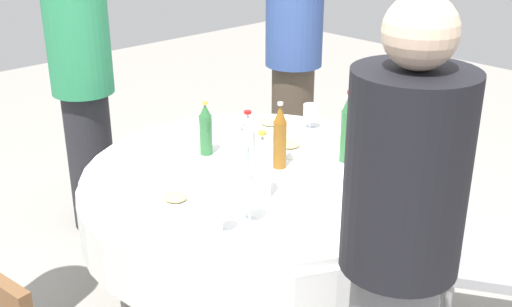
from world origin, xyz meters
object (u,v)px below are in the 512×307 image
at_px(bottle_brown_north, 359,174).
at_px(wine_glass_far, 221,205).
at_px(plate_rear, 270,125).
at_px(dining_table, 256,200).
at_px(person_north, 397,266).
at_px(bottle_amber_inner, 280,138).
at_px(bottle_green_far, 348,129).
at_px(plate_left, 175,200).
at_px(chair_far, 476,245).
at_px(wine_glass_right, 310,111).
at_px(plate_front, 288,147).
at_px(person_near, 293,67).
at_px(bottle_green_west, 206,130).
at_px(bottle_clear_near, 262,167).
at_px(bottle_clear_right, 248,142).
at_px(wine_glass_north, 250,194).
at_px(person_west, 83,87).
at_px(bottle_clear_outer, 242,158).

distance_m(bottle_brown_north, wine_glass_far, 0.57).
distance_m(bottle_brown_north, plate_rear, 0.91).
height_order(dining_table, person_north, person_north).
xyz_separation_m(bottle_amber_inner, wine_glass_far, (0.26, -0.56, -0.03)).
height_order(bottle_green_far, wine_glass_far, bottle_green_far).
relative_size(plate_left, chair_far, 0.26).
bearing_deg(wine_glass_right, bottle_green_far, -25.75).
bearing_deg(plate_front, person_near, 132.16).
bearing_deg(plate_rear, person_near, 124.19).
height_order(bottle_green_west, bottle_clear_near, bottle_clear_near).
relative_size(bottle_clear_right, bottle_green_far, 0.81).
relative_size(wine_glass_far, person_north, 0.09).
relative_size(bottle_clear_near, person_north, 0.17).
bearing_deg(plate_left, wine_glass_right, 101.09).
xyz_separation_m(bottle_green_west, person_north, (1.26, -0.31, 0.01)).
height_order(bottle_green_far, plate_left, bottle_green_far).
bearing_deg(plate_front, wine_glass_north, -57.27).
bearing_deg(bottle_clear_right, bottle_clear_near, -31.01).
xyz_separation_m(person_north, chair_far, (-0.16, 0.84, -0.34)).
xyz_separation_m(bottle_amber_inner, person_near, (-0.79, 0.91, -0.01)).
relative_size(bottle_green_west, chair_far, 0.29).
xyz_separation_m(plate_left, person_west, (-1.29, 0.34, 0.10)).
bearing_deg(wine_glass_far, plate_left, 176.42).
distance_m(dining_table, bottle_clear_near, 0.37).
relative_size(bottle_clear_outer, person_north, 0.17).
height_order(dining_table, plate_left, plate_left).
bearing_deg(person_near, wine_glass_far, -90.77).
relative_size(wine_glass_north, person_north, 0.09).
xyz_separation_m(dining_table, person_north, (0.97, -0.35, 0.27)).
relative_size(dining_table, bottle_amber_inner, 5.12).
bearing_deg(wine_glass_right, person_near, 140.47).
distance_m(plate_front, person_west, 1.27).
bearing_deg(bottle_green_west, bottle_amber_inner, 22.14).
distance_m(bottle_green_west, bottle_green_far, 0.64).
bearing_deg(person_west, bottle_brown_north, -88.72).
bearing_deg(dining_table, bottle_clear_right, -164.76).
bearing_deg(bottle_brown_north, person_west, -174.29).
xyz_separation_m(bottle_green_west, plate_left, (0.30, -0.40, -0.10)).
height_order(bottle_amber_inner, bottle_clear_outer, bottle_amber_inner).
xyz_separation_m(wine_glass_right, wine_glass_far, (0.50, -1.01, 0.02)).
height_order(dining_table, bottle_green_far, bottle_green_far).
height_order(dining_table, person_west, person_west).
bearing_deg(person_north, bottle_clear_right, -88.72).
bearing_deg(person_near, wine_glass_north, -88.04).
bearing_deg(wine_glass_far, bottle_clear_near, 109.54).
xyz_separation_m(bottle_green_west, bottle_clear_right, (0.25, 0.03, 0.01)).
height_order(bottle_brown_north, bottle_clear_outer, bottle_clear_outer).
height_order(bottle_green_west, bottle_green_far, bottle_green_far).
bearing_deg(bottle_clear_outer, person_west, 177.66).
distance_m(bottle_green_west, plate_rear, 0.48).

